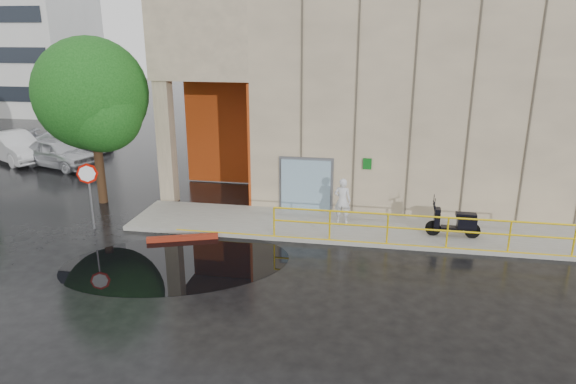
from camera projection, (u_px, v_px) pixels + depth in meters
The scene contains 14 objects.
ground at pixel (270, 283), 14.60m from camera, with size 120.00×120.00×0.00m, color black.
sidewalk at pixel (406, 231), 18.14m from camera, with size 20.00×3.00×0.15m, color gray.
building at pixel (431, 93), 22.81m from camera, with size 20.00×10.17×8.00m.
guardrail at pixel (417, 230), 16.65m from camera, with size 9.56×0.06×1.03m.
distant_building at pixel (12, 22), 43.21m from camera, with size 12.00×8.08×15.00m.
person at pixel (342, 201), 18.49m from camera, with size 0.61×0.40×1.68m, color silver.
scooter at pixel (455, 214), 17.23m from camera, with size 1.81×0.61×1.39m.
stop_sign at pixel (88, 181), 17.99m from camera, with size 0.70×0.30×2.45m.
red_curb at pixel (183, 238), 17.51m from camera, with size 2.40×0.18×0.18m, color maroon.
puddle at pixel (177, 263), 15.86m from camera, with size 6.98×4.29×0.01m, color black.
car_a at pixel (59, 153), 26.66m from camera, with size 1.82×4.51×1.54m, color silver.
car_b at pixel (14, 147), 27.86m from camera, with size 1.70×4.86×1.60m, color silver.
car_c at pixel (71, 141), 30.01m from camera, with size 1.90×4.68×1.36m, color silver.
tree_near at pixel (94, 99), 20.02m from camera, with size 4.41×4.41×6.69m.
Camera 1 is at (2.79, -12.85, 6.87)m, focal length 32.00 mm.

